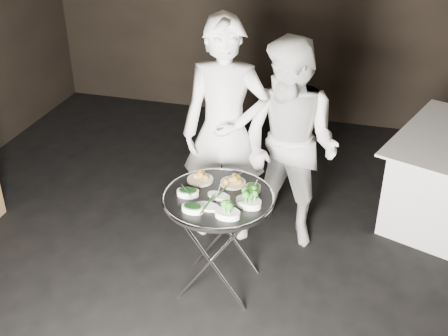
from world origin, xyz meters
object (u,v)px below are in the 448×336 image
(tray_stand, at_px, (218,239))
(waiter_left, at_px, (225,133))
(waiter_right, at_px, (290,146))
(serving_tray, at_px, (218,198))

(tray_stand, bearing_deg, waiter_left, 101.80)
(tray_stand, height_order, waiter_right, waiter_right)
(waiter_left, bearing_deg, tray_stand, -85.38)
(tray_stand, relative_size, waiter_right, 0.45)
(serving_tray, xyz_separation_m, waiter_left, (-0.15, 0.71, 0.15))
(waiter_right, bearing_deg, serving_tray, -94.10)
(tray_stand, distance_m, serving_tray, 0.35)
(tray_stand, distance_m, waiter_right, 0.95)
(serving_tray, relative_size, waiter_left, 0.42)
(serving_tray, relative_size, waiter_right, 0.46)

